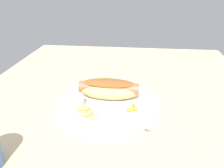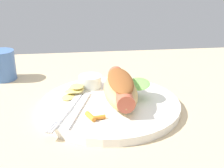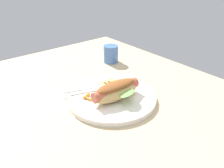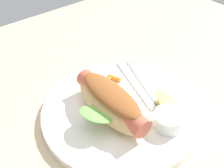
{
  "view_description": "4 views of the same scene",
  "coord_description": "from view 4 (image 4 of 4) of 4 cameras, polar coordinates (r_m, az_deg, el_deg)",
  "views": [
    {
      "loc": [
        -59.23,
        -5.46,
        32.96
      ],
      "look_at": [
        -0.73,
        1.2,
        6.38
      ],
      "focal_mm": 37.84,
      "sensor_mm": 36.0,
      "label": 1
    },
    {
      "loc": [
        -8.57,
        -54.39,
        28.68
      ],
      "look_at": [
        -1.82,
        1.22,
        5.92
      ],
      "focal_mm": 48.92,
      "sensor_mm": 36.0,
      "label": 2
    },
    {
      "loc": [
        48.06,
        -38.69,
        40.41
      ],
      "look_at": [
        -3.12,
        3.17,
        5.19
      ],
      "focal_mm": 37.19,
      "sensor_mm": 36.0,
      "label": 3
    },
    {
      "loc": [
        20.76,
        27.81,
        36.77
      ],
      "look_at": [
        -1.78,
        0.35,
        6.35
      ],
      "focal_mm": 42.47,
      "sensor_mm": 36.0,
      "label": 4
    }
  ],
  "objects": [
    {
      "name": "knife",
      "position": [
        0.54,
        4.99,
        0.02
      ],
      "size": [
        5.9,
        15.39,
        0.36
      ],
      "primitive_type": "cube",
      "rotation": [
        0.0,
        0.0,
        4.42
      ],
      "color": "silver",
      "rests_on": "plate"
    },
    {
      "name": "hot_dog",
      "position": [
        0.46,
        -0.77,
        -4.1
      ],
      "size": [
        10.05,
        16.92,
        5.67
      ],
      "rotation": [
        0.0,
        0.0,
        4.69
      ],
      "color": "tan",
      "rests_on": "plate"
    },
    {
      "name": "ground_plane",
      "position": [
        0.51,
        -1.8,
        -6.8
      ],
      "size": [
        120.0,
        90.0,
        1.8
      ],
      "primitive_type": "cube",
      "color": "tan"
    },
    {
      "name": "sauce_ramekin",
      "position": [
        0.46,
        12.03,
        -7.62
      ],
      "size": [
        5.19,
        5.19,
        2.74
      ],
      "primitive_type": "cylinder",
      "color": "white",
      "rests_on": "plate"
    },
    {
      "name": "chips_pile",
      "position": [
        0.5,
        11.51,
        -3.34
      ],
      "size": [
        5.85,
        6.9,
        1.93
      ],
      "color": "#D8C569",
      "rests_on": "plate"
    },
    {
      "name": "carrot_garnish",
      "position": [
        0.55,
        -0.04,
        1.11
      ],
      "size": [
        3.81,
        3.05,
        0.97
      ],
      "color": "orange",
      "rests_on": "plate"
    },
    {
      "name": "fork",
      "position": [
        0.55,
        6.2,
        1.23
      ],
      "size": [
        6.69,
        15.4,
        0.4
      ],
      "rotation": [
        0.0,
        0.0,
        4.36
      ],
      "color": "silver",
      "rests_on": "plate"
    },
    {
      "name": "plate",
      "position": [
        0.5,
        1.7,
        -5.78
      ],
      "size": [
        28.83,
        28.83,
        1.6
      ],
      "primitive_type": "cylinder",
      "color": "white",
      "rests_on": "ground_plane"
    }
  ]
}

